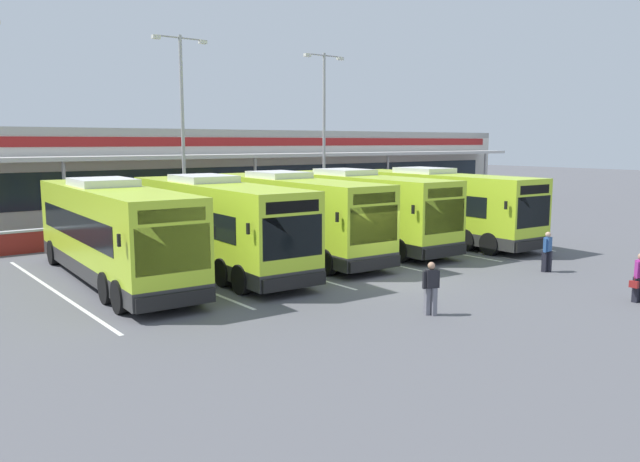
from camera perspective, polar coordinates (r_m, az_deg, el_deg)
ground_plane at (r=23.68m, az=6.42°, el=-4.44°), size 200.00×200.00×0.00m
terminal_building at (r=46.35m, az=-17.58°, el=5.16°), size 70.00×13.00×6.00m
red_barrier_wall at (r=35.26m, az=-10.29°, el=0.56°), size 60.00×0.40×1.10m
coach_bus_leftmost at (r=24.27m, az=-18.48°, el=-0.22°), size 3.47×12.28×3.78m
coach_bus_left_centre at (r=25.72m, az=-9.67°, el=0.54°), size 3.47×12.28×3.78m
coach_bus_centre at (r=28.44m, az=-2.79°, el=1.38°), size 3.47×12.28×3.78m
coach_bus_right_centre at (r=31.07m, az=3.34°, el=1.95°), size 3.47×12.28×3.78m
coach_bus_rightmost at (r=33.28m, az=10.62°, el=2.24°), size 3.47×12.28×3.78m
bay_stripe_far_west at (r=23.74m, az=-23.23°, el=-5.02°), size 0.14×13.00×0.01m
bay_stripe_west at (r=25.09m, az=-13.91°, el=-3.90°), size 0.14×13.00×0.01m
bay_stripe_mid_west at (r=27.03m, az=-5.77°, el=-2.84°), size 0.14×13.00×0.01m
bay_stripe_centre at (r=29.44m, az=1.16°, el=-1.89°), size 0.14×13.00×0.01m
bay_stripe_mid_east at (r=32.23m, az=6.96°, el=-1.07°), size 0.14×13.00×0.01m
bay_stripe_east at (r=35.29m, az=11.79°, el=-0.38°), size 0.14×13.00×0.01m
pedestrian_with_handbag at (r=22.54m, az=27.25°, el=-3.73°), size 0.62×0.34×1.62m
pedestrian_in_dark_coat at (r=26.33m, az=20.12°, el=-1.67°), size 0.54×0.29×1.62m
pedestrian_child at (r=18.90m, az=10.13°, el=-5.04°), size 0.53×0.39×1.62m
lamp_post_centre at (r=36.33m, az=-12.49°, el=9.79°), size 3.24×0.28×11.00m
lamp_post_east at (r=42.60m, az=0.37°, el=9.72°), size 3.24×0.28×11.00m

